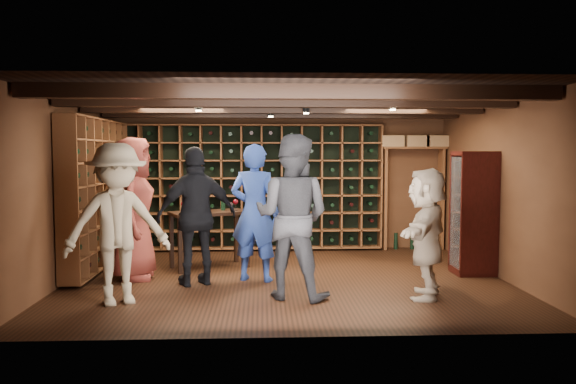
{
  "coord_description": "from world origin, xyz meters",
  "views": [
    {
      "loc": [
        -0.34,
        -7.73,
        1.76
      ],
      "look_at": [
        0.03,
        0.2,
        1.2
      ],
      "focal_mm": 35.0,
      "sensor_mm": 36.0,
      "label": 1
    }
  ],
  "objects_px": {
    "guest_red_floral": "(133,208)",
    "guest_woman_black": "(197,216)",
    "guest_beige": "(426,233)",
    "man_blue_shirt": "(255,213)",
    "display_cabinet": "(473,215)",
    "guest_khaki": "(117,224)",
    "tasting_table": "(209,218)",
    "man_grey_suit": "(292,217)"
  },
  "relations": [
    {
      "from": "guest_red_floral",
      "to": "man_grey_suit",
      "type": "bearing_deg",
      "value": -121.88
    },
    {
      "from": "man_grey_suit",
      "to": "guest_red_floral",
      "type": "relative_size",
      "value": 1.0
    },
    {
      "from": "guest_red_floral",
      "to": "guest_beige",
      "type": "distance_m",
      "value": 3.97
    },
    {
      "from": "man_blue_shirt",
      "to": "guest_red_floral",
      "type": "bearing_deg",
      "value": 10.88
    },
    {
      "from": "display_cabinet",
      "to": "guest_beige",
      "type": "distance_m",
      "value": 1.66
    },
    {
      "from": "guest_red_floral",
      "to": "guest_khaki",
      "type": "height_order",
      "value": "guest_red_floral"
    },
    {
      "from": "display_cabinet",
      "to": "guest_red_floral",
      "type": "height_order",
      "value": "guest_red_floral"
    },
    {
      "from": "display_cabinet",
      "to": "tasting_table",
      "type": "distance_m",
      "value": 3.91
    },
    {
      "from": "display_cabinet",
      "to": "guest_beige",
      "type": "relative_size",
      "value": 1.11
    },
    {
      "from": "display_cabinet",
      "to": "man_blue_shirt",
      "type": "relative_size",
      "value": 0.93
    },
    {
      "from": "display_cabinet",
      "to": "man_grey_suit",
      "type": "relative_size",
      "value": 0.88
    },
    {
      "from": "man_grey_suit",
      "to": "tasting_table",
      "type": "bearing_deg",
      "value": -35.3
    },
    {
      "from": "man_grey_suit",
      "to": "display_cabinet",
      "type": "bearing_deg",
      "value": -133.7
    },
    {
      "from": "man_blue_shirt",
      "to": "guest_beige",
      "type": "relative_size",
      "value": 1.19
    },
    {
      "from": "display_cabinet",
      "to": "man_grey_suit",
      "type": "xyz_separation_m",
      "value": [
        -2.69,
        -1.21,
        0.13
      ]
    },
    {
      "from": "guest_woman_black",
      "to": "tasting_table",
      "type": "height_order",
      "value": "guest_woman_black"
    },
    {
      "from": "display_cabinet",
      "to": "guest_khaki",
      "type": "distance_m",
      "value": 4.93
    },
    {
      "from": "man_grey_suit",
      "to": "guest_khaki",
      "type": "bearing_deg",
      "value": 27.47
    },
    {
      "from": "guest_woman_black",
      "to": "guest_beige",
      "type": "distance_m",
      "value": 2.96
    },
    {
      "from": "guest_woman_black",
      "to": "guest_khaki",
      "type": "height_order",
      "value": "guest_khaki"
    },
    {
      "from": "man_grey_suit",
      "to": "tasting_table",
      "type": "distance_m",
      "value": 2.18
    },
    {
      "from": "guest_red_floral",
      "to": "guest_khaki",
      "type": "xyz_separation_m",
      "value": [
        0.12,
        -1.31,
        -0.05
      ]
    },
    {
      "from": "man_grey_suit",
      "to": "tasting_table",
      "type": "relative_size",
      "value": 1.54
    },
    {
      "from": "guest_woman_black",
      "to": "guest_red_floral",
      "type": "bearing_deg",
      "value": -46.14
    },
    {
      "from": "guest_red_floral",
      "to": "guest_woman_black",
      "type": "height_order",
      "value": "guest_red_floral"
    },
    {
      "from": "man_blue_shirt",
      "to": "man_grey_suit",
      "type": "height_order",
      "value": "man_grey_suit"
    },
    {
      "from": "display_cabinet",
      "to": "guest_khaki",
      "type": "xyz_separation_m",
      "value": [
        -4.73,
        -1.41,
        0.08
      ]
    },
    {
      "from": "guest_khaki",
      "to": "display_cabinet",
      "type": "bearing_deg",
      "value": -8.52
    },
    {
      "from": "display_cabinet",
      "to": "man_blue_shirt",
      "type": "distance_m",
      "value": 3.17
    },
    {
      "from": "tasting_table",
      "to": "guest_red_floral",
      "type": "bearing_deg",
      "value": -167.98
    },
    {
      "from": "man_blue_shirt",
      "to": "guest_woman_black",
      "type": "relative_size",
      "value": 1.02
    },
    {
      "from": "man_blue_shirt",
      "to": "guest_khaki",
      "type": "bearing_deg",
      "value": 52.5
    },
    {
      "from": "tasting_table",
      "to": "guest_woman_black",
      "type": "bearing_deg",
      "value": -116.66
    },
    {
      "from": "guest_beige",
      "to": "tasting_table",
      "type": "bearing_deg",
      "value": -102.87
    },
    {
      "from": "guest_woman_black",
      "to": "tasting_table",
      "type": "xyz_separation_m",
      "value": [
        0.06,
        1.11,
        -0.15
      ]
    },
    {
      "from": "man_blue_shirt",
      "to": "guest_beige",
      "type": "height_order",
      "value": "man_blue_shirt"
    },
    {
      "from": "guest_red_floral",
      "to": "guest_khaki",
      "type": "distance_m",
      "value": 1.31
    },
    {
      "from": "guest_khaki",
      "to": "guest_beige",
      "type": "distance_m",
      "value": 3.67
    },
    {
      "from": "tasting_table",
      "to": "guest_beige",
      "type": "bearing_deg",
      "value": -57.68
    },
    {
      "from": "display_cabinet",
      "to": "guest_red_floral",
      "type": "relative_size",
      "value": 0.89
    },
    {
      "from": "man_grey_suit",
      "to": "guest_beige",
      "type": "height_order",
      "value": "man_grey_suit"
    },
    {
      "from": "man_grey_suit",
      "to": "guest_red_floral",
      "type": "xyz_separation_m",
      "value": [
        -2.16,
        1.11,
        -0.0
      ]
    }
  ]
}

